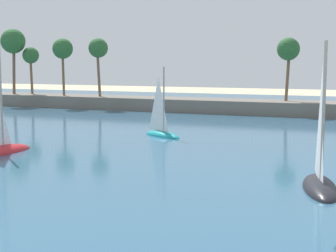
% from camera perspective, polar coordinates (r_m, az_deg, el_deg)
% --- Properties ---
extents(sea, '(220.00, 93.89, 0.06)m').
position_cam_1_polar(sea, '(60.85, 14.22, 0.48)').
color(sea, '#33607F').
rests_on(sea, ground).
extents(palm_headland, '(108.94, 6.00, 11.92)m').
position_cam_1_polar(palm_headland, '(67.23, 16.62, 3.38)').
color(palm_headland, slate).
rests_on(palm_headland, ground).
extents(sailboat_near_shore, '(2.96, 6.01, 8.37)m').
position_cam_1_polar(sailboat_near_shore, '(28.69, 16.43, -5.20)').
color(sailboat_near_shore, black).
rests_on(sailboat_near_shore, sea).
extents(sailboat_mid_bay, '(4.75, 3.54, 6.77)m').
position_cam_1_polar(sailboat_mid_bay, '(47.16, -0.71, -0.37)').
color(sailboat_mid_bay, teal).
rests_on(sailboat_mid_bay, sea).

